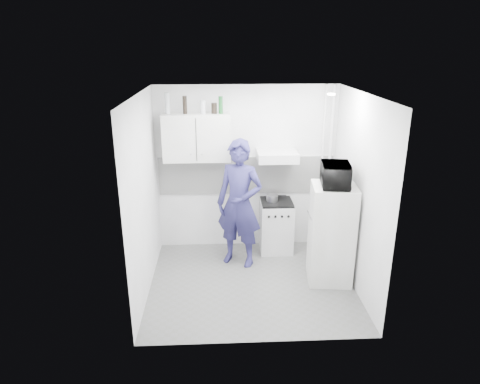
{
  "coord_description": "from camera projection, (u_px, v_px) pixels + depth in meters",
  "views": [
    {
      "loc": [
        -0.42,
        -5.21,
        3.19
      ],
      "look_at": [
        -0.14,
        0.3,
        1.25
      ],
      "focal_mm": 32.0,
      "sensor_mm": 36.0,
      "label": 1
    }
  ],
  "objects": [
    {
      "name": "bottle_e",
      "position": [
        221.0,
        105.0,
        6.21
      ],
      "size": [
        0.06,
        0.06,
        0.25
      ],
      "primitive_type": "cylinder",
      "color": "#144C1E",
      "rests_on": "upper_cabinet"
    },
    {
      "name": "wall_right",
      "position": [
        358.0,
        194.0,
        5.62
      ],
      "size": [
        0.0,
        2.6,
        2.6
      ],
      "primitive_type": "plane",
      "rotation": [
        1.57,
        0.0,
        -1.57
      ],
      "color": "white",
      "rests_on": "floor"
    },
    {
      "name": "canister_a",
      "position": [
        203.0,
        107.0,
        6.2
      ],
      "size": [
        0.08,
        0.08,
        0.19
      ],
      "primitive_type": "cylinder",
      "color": "#B2B7BC",
      "rests_on": "upper_cabinet"
    },
    {
      "name": "microwave",
      "position": [
        336.0,
        175.0,
        5.59
      ],
      "size": [
        0.58,
        0.43,
        0.3
      ],
      "primitive_type": "imported",
      "rotation": [
        0.0,
        0.0,
        1.43
      ],
      "color": "black",
      "rests_on": "fridge"
    },
    {
      "name": "floor",
      "position": [
        251.0,
        283.0,
        5.99
      ],
      "size": [
        2.8,
        2.8,
        0.0
      ],
      "primitive_type": "plane",
      "color": "#5D5D5A",
      "rests_on": "ground"
    },
    {
      "name": "stove",
      "position": [
        276.0,
        227.0,
        6.82
      ],
      "size": [
        0.51,
        0.51,
        0.81
      ],
      "primitive_type": "cube",
      "color": "silver",
      "rests_on": "floor"
    },
    {
      "name": "saucepan",
      "position": [
        272.0,
        198.0,
        6.68
      ],
      "size": [
        0.18,
        0.18,
        0.1
      ],
      "primitive_type": "cylinder",
      "color": "silver",
      "rests_on": "stove_top"
    },
    {
      "name": "stove_top",
      "position": [
        277.0,
        202.0,
        6.68
      ],
      "size": [
        0.49,
        0.49,
        0.03
      ],
      "primitive_type": "cube",
      "color": "black",
      "rests_on": "stove"
    },
    {
      "name": "ceiling",
      "position": [
        253.0,
        94.0,
        5.12
      ],
      "size": [
        2.8,
        2.8,
        0.0
      ],
      "primitive_type": "plane",
      "color": "white",
      "rests_on": "wall_back"
    },
    {
      "name": "bottle_a",
      "position": [
        167.0,
        103.0,
        6.16
      ],
      "size": [
        0.07,
        0.07,
        0.31
      ],
      "primitive_type": "cylinder",
      "color": "#B2B7BC",
      "rests_on": "upper_cabinet"
    },
    {
      "name": "range_hood",
      "position": [
        277.0,
        156.0,
        6.43
      ],
      "size": [
        0.6,
        0.5,
        0.14
      ],
      "primitive_type": "cube",
      "color": "silver",
      "rests_on": "wall_back"
    },
    {
      "name": "person",
      "position": [
        239.0,
        204.0,
        6.24
      ],
      "size": [
        0.82,
        0.71,
        1.91
      ],
      "primitive_type": "imported",
      "rotation": [
        0.0,
        0.0,
        -0.44
      ],
      "color": "navy",
      "rests_on": "floor"
    },
    {
      "name": "wall_back",
      "position": [
        246.0,
        169.0,
        6.73
      ],
      "size": [
        2.8,
        0.0,
        2.8
      ],
      "primitive_type": "plane",
      "rotation": [
        1.57,
        0.0,
        0.0
      ],
      "color": "white",
      "rests_on": "floor"
    },
    {
      "name": "canister_b",
      "position": [
        214.0,
        108.0,
        6.22
      ],
      "size": [
        0.08,
        0.08,
        0.15
      ],
      "primitive_type": "cylinder",
      "color": "black",
      "rests_on": "upper_cabinet"
    },
    {
      "name": "bottle_c",
      "position": [
        185.0,
        105.0,
        6.18
      ],
      "size": [
        0.06,
        0.06,
        0.26
      ],
      "primitive_type": "cylinder",
      "color": "black",
      "rests_on": "upper_cabinet"
    },
    {
      "name": "fridge",
      "position": [
        331.0,
        234.0,
        5.87
      ],
      "size": [
        0.64,
        0.64,
        1.4
      ],
      "primitive_type": "cube",
      "rotation": [
        0.0,
        0.0,
        -0.11
      ],
      "color": "white",
      "rests_on": "floor"
    },
    {
      "name": "backsplash",
      "position": [
        246.0,
        175.0,
        6.75
      ],
      "size": [
        2.74,
        0.03,
        0.6
      ],
      "primitive_type": "cube",
      "color": "white",
      "rests_on": "wall_back"
    },
    {
      "name": "upper_cabinet",
      "position": [
        197.0,
        137.0,
        6.35
      ],
      "size": [
        1.0,
        0.35,
        0.7
      ],
      "primitive_type": "cube",
      "color": "white",
      "rests_on": "wall_back"
    },
    {
      "name": "ceiling_spot_fixture",
      "position": [
        331.0,
        94.0,
        5.37
      ],
      "size": [
        0.1,
        0.1,
        0.02
      ],
      "primitive_type": "cylinder",
      "color": "white",
      "rests_on": "ceiling"
    },
    {
      "name": "pipe_b",
      "position": [
        321.0,
        169.0,
        6.71
      ],
      "size": [
        0.04,
        0.04,
        2.6
      ],
      "primitive_type": "cylinder",
      "color": "silver",
      "rests_on": "floor"
    },
    {
      "name": "wall_left",
      "position": [
        144.0,
        198.0,
        5.49
      ],
      "size": [
        0.0,
        2.6,
        2.6
      ],
      "primitive_type": "plane",
      "rotation": [
        1.57,
        0.0,
        1.57
      ],
      "color": "white",
      "rests_on": "floor"
    },
    {
      "name": "pipe_a",
      "position": [
        329.0,
        169.0,
        6.72
      ],
      "size": [
        0.05,
        0.05,
        2.6
      ],
      "primitive_type": "cylinder",
      "color": "silver",
      "rests_on": "floor"
    }
  ]
}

